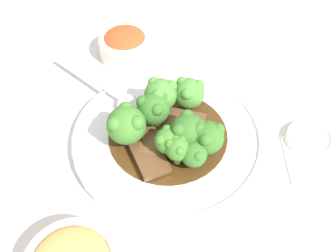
% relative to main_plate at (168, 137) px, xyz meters
% --- Properties ---
extents(ground_plane, '(4.00, 4.00, 0.00)m').
position_rel_main_plate_xyz_m(ground_plane, '(0.00, 0.00, -0.01)').
color(ground_plane, silver).
extents(main_plate, '(0.28, 0.28, 0.02)m').
position_rel_main_plate_xyz_m(main_plate, '(0.00, 0.00, 0.00)').
color(main_plate, white).
rests_on(main_plate, ground_plane).
extents(beef_strip_0, '(0.08, 0.07, 0.02)m').
position_rel_main_plate_xyz_m(beef_strip_0, '(0.02, 0.01, 0.02)').
color(beef_strip_0, brown).
rests_on(beef_strip_0, main_plate).
extents(beef_strip_1, '(0.05, 0.07, 0.01)m').
position_rel_main_plate_xyz_m(beef_strip_1, '(-0.04, -0.04, 0.01)').
color(beef_strip_1, brown).
rests_on(beef_strip_1, main_plate).
extents(beef_strip_2, '(0.06, 0.07, 0.01)m').
position_rel_main_plate_xyz_m(beef_strip_2, '(-0.02, -0.01, 0.01)').
color(beef_strip_2, brown).
rests_on(beef_strip_2, main_plate).
extents(broccoli_floret_0, '(0.05, 0.05, 0.05)m').
position_rel_main_plate_xyz_m(broccoli_floret_0, '(0.04, -0.04, 0.04)').
color(broccoli_floret_0, '#7FA84C').
rests_on(broccoli_floret_0, main_plate).
extents(broccoli_floret_1, '(0.03, 0.03, 0.05)m').
position_rel_main_plate_xyz_m(broccoli_floret_1, '(-0.00, -0.05, 0.04)').
color(broccoli_floret_1, '#7FA84C').
rests_on(broccoli_floret_1, main_plate).
extents(broccoli_floret_2, '(0.05, 0.05, 0.06)m').
position_rel_main_plate_xyz_m(broccoli_floret_2, '(-0.06, -0.00, 0.04)').
color(broccoli_floret_2, '#8EB756').
rests_on(broccoli_floret_2, main_plate).
extents(broccoli_floret_3, '(0.05, 0.05, 0.06)m').
position_rel_main_plate_xyz_m(broccoli_floret_3, '(0.00, 0.05, 0.04)').
color(broccoli_floret_3, '#8EB756').
rests_on(broccoli_floret_3, main_plate).
extents(broccoli_floret_4, '(0.05, 0.05, 0.05)m').
position_rel_main_plate_xyz_m(broccoli_floret_4, '(-0.02, 0.02, 0.04)').
color(broccoli_floret_4, '#8EB756').
rests_on(broccoli_floret_4, main_plate).
extents(broccoli_floret_5, '(0.05, 0.05, 0.06)m').
position_rel_main_plate_xyz_m(broccoli_floret_5, '(0.02, -0.03, 0.04)').
color(broccoli_floret_5, '#8EB756').
rests_on(broccoli_floret_5, main_plate).
extents(broccoli_floret_6, '(0.05, 0.05, 0.05)m').
position_rel_main_plate_xyz_m(broccoli_floret_6, '(0.04, 0.04, 0.04)').
color(broccoli_floret_6, '#8EB756').
rests_on(broccoli_floret_6, main_plate).
extents(broccoli_floret_7, '(0.04, 0.04, 0.04)m').
position_rel_main_plate_xyz_m(broccoli_floret_7, '(0.02, -0.06, 0.03)').
color(broccoli_floret_7, '#7FA84C').
rests_on(broccoli_floret_7, main_plate).
extents(broccoli_floret_8, '(0.04, 0.04, 0.05)m').
position_rel_main_plate_xyz_m(broccoli_floret_8, '(-0.01, -0.03, 0.04)').
color(broccoli_floret_8, '#7FA84C').
rests_on(broccoli_floret_8, main_plate).
extents(serving_spoon, '(0.14, 0.18, 0.01)m').
position_rel_main_plate_xyz_m(serving_spoon, '(-0.05, 0.07, 0.02)').
color(serving_spoon, silver).
rests_on(serving_spoon, main_plate).
extents(side_bowl_kimchi, '(0.09, 0.09, 0.05)m').
position_rel_main_plate_xyz_m(side_bowl_kimchi, '(-0.03, 0.21, 0.01)').
color(side_bowl_kimchi, white).
rests_on(side_bowl_kimchi, ground_plane).
extents(sauce_dish, '(0.07, 0.07, 0.01)m').
position_rel_main_plate_xyz_m(sauce_dish, '(0.20, -0.05, -0.00)').
color(sauce_dish, white).
rests_on(sauce_dish, ground_plane).
extents(paper_napkin, '(0.11, 0.10, 0.01)m').
position_rel_main_plate_xyz_m(paper_napkin, '(0.20, -0.09, -0.01)').
color(paper_napkin, silver).
rests_on(paper_napkin, ground_plane).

